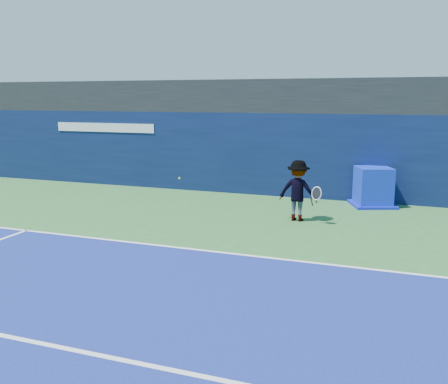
{
  "coord_description": "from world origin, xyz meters",
  "views": [
    {
      "loc": [
        4.53,
        -7.44,
        3.57
      ],
      "look_at": [
        -0.09,
        5.2,
        1.0
      ],
      "focal_mm": 40.0,
      "sensor_mm": 36.0,
      "label": 1
    }
  ],
  "objects": [
    {
      "name": "stadium_band",
      "position": [
        0.0,
        11.5,
        3.6
      ],
      "size": [
        36.0,
        3.0,
        1.2
      ],
      "primitive_type": "cube",
      "color": "black",
      "rests_on": "back_wall_assembly"
    },
    {
      "name": "tennis_ball",
      "position": [
        -1.51,
        5.36,
        1.28
      ],
      "size": [
        0.06,
        0.06,
        0.06
      ],
      "color": "#A3CF17",
      "rests_on": "ground"
    },
    {
      "name": "tennis_player",
      "position": [
        1.67,
        6.69,
        0.89
      ],
      "size": [
        1.35,
        0.76,
        1.78
      ],
      "color": "white",
      "rests_on": "ground"
    },
    {
      "name": "equipment_cart",
      "position": [
        3.6,
        9.54,
        0.59
      ],
      "size": [
        1.74,
        1.74,
        1.29
      ],
      "color": "#0E24C7",
      "rests_on": "ground"
    },
    {
      "name": "ground",
      "position": [
        0.0,
        0.0,
        0.0
      ],
      "size": [
        80.0,
        80.0,
        0.0
      ],
      "primitive_type": "plane",
      "color": "#2F6930",
      "rests_on": "ground"
    },
    {
      "name": "back_wall_assembly",
      "position": [
        -0.0,
        10.5,
        1.5
      ],
      "size": [
        36.0,
        1.03,
        3.0
      ],
      "color": "#0B173E",
      "rests_on": "ground"
    },
    {
      "name": "baseline",
      "position": [
        0.0,
        3.0,
        0.01
      ],
      "size": [
        24.0,
        0.1,
        0.01
      ],
      "primitive_type": "cube",
      "color": "white",
      "rests_on": "ground"
    },
    {
      "name": "service_line",
      "position": [
        0.0,
        -2.0,
        0.01
      ],
      "size": [
        24.0,
        0.1,
        0.01
      ],
      "primitive_type": "cube",
      "color": "white",
      "rests_on": "ground"
    }
  ]
}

